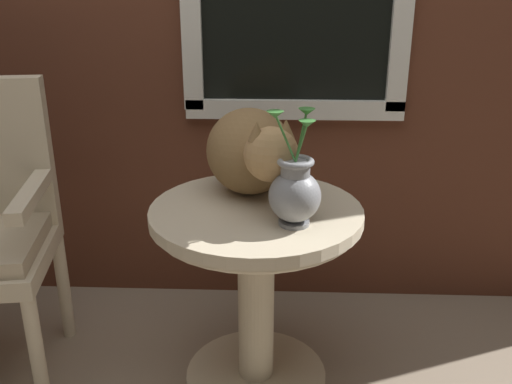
# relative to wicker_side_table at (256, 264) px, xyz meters

# --- Properties ---
(wicker_side_table) EXTENTS (0.63, 0.63, 0.61)m
(wicker_side_table) POSITION_rel_wicker_side_table_xyz_m (0.00, 0.00, 0.00)
(wicker_side_table) COLOR beige
(wicker_side_table) RESTS_ON ground_plane
(cat) EXTENTS (0.35, 0.57, 0.27)m
(cat) POSITION_rel_wicker_side_table_xyz_m (-0.02, 0.11, 0.32)
(cat) COLOR olive
(cat) RESTS_ON wicker_side_table
(pewter_vase_with_ivy) EXTENTS (0.15, 0.14, 0.32)m
(pewter_vase_with_ivy) POSITION_rel_wicker_side_table_xyz_m (0.11, -0.11, 0.28)
(pewter_vase_with_ivy) COLOR gray
(pewter_vase_with_ivy) RESTS_ON wicker_side_table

